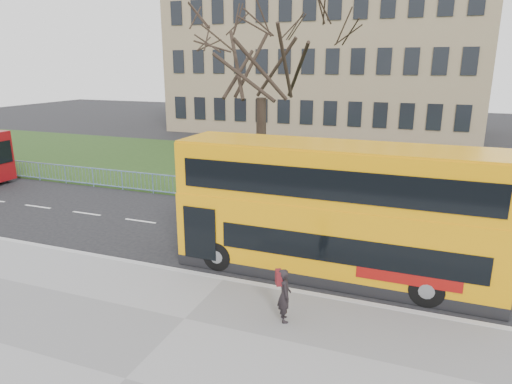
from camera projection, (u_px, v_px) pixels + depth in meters
ground at (243, 263)px, 16.14m from camera, size 120.00×120.00×0.00m
pavement at (126, 381)px, 10.05m from camera, size 80.00×10.50×0.12m
kerb at (224, 280)px, 14.72m from camera, size 80.00×0.20×0.14m
grass_verge at (329, 174)px, 28.98m from camera, size 80.00×15.40×0.08m
guard_railing at (295, 199)px, 21.92m from camera, size 40.00×0.12×1.10m
bare_tree at (261, 80)px, 24.54m from camera, size 8.23×8.23×11.76m
civic_building at (326, 62)px, 47.43m from camera, size 30.00×15.00×14.00m
yellow_bus at (335, 208)px, 14.69m from camera, size 10.33×2.54×4.32m
pedestrian at (284, 295)px, 12.12m from camera, size 0.57×0.65×1.50m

